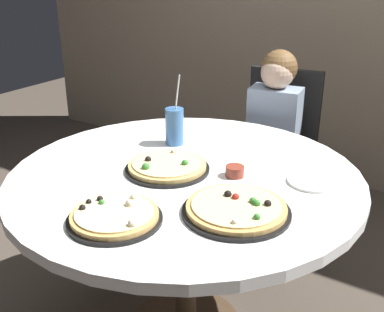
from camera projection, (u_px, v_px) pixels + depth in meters
The scene contains 9 objects.
dining_table at pixel (185, 193), 1.82m from camera, with size 1.34×1.34×0.75m.
chair_wooden at pixel (278, 146), 2.63m from camera, with size 0.45×0.45×0.95m.
diner_child at pixel (267, 166), 2.50m from camera, with size 0.30×0.42×1.08m.
pizza_veggie at pixel (237, 209), 1.49m from camera, with size 0.35×0.35×0.05m.
pizza_cheese at pixel (167, 166), 1.80m from camera, with size 0.32×0.32×0.05m.
pizza_pepperoni at pixel (115, 216), 1.45m from camera, with size 0.30×0.30×0.05m.
soda_cup at pixel (175, 126), 2.03m from camera, with size 0.08×0.08×0.31m.
sauce_bowl at pixel (235, 171), 1.75m from camera, with size 0.07×0.07×0.04m, color brown.
plate_small at pixel (312, 181), 1.70m from camera, with size 0.18×0.18×0.01m, color white.
Camera 1 is at (0.89, -1.36, 1.50)m, focal length 43.99 mm.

